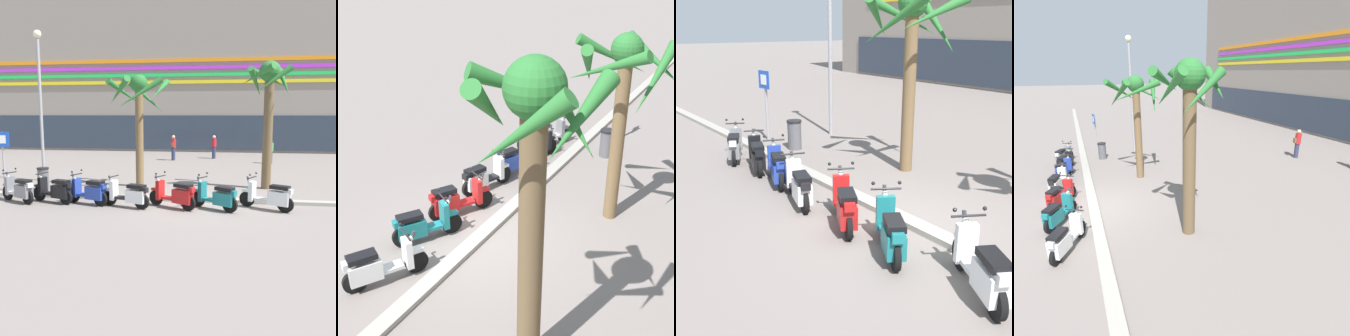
# 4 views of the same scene
# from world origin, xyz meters

# --- Properties ---
(ground_plane) EXTENTS (200.00, 200.00, 0.00)m
(ground_plane) POSITION_xyz_m (0.00, 0.00, 0.00)
(ground_plane) COLOR slate
(curb_strip) EXTENTS (60.00, 0.36, 0.12)m
(curb_strip) POSITION_xyz_m (0.00, 0.09, 0.06)
(curb_strip) COLOR gray
(curb_strip) RESTS_ON ground
(scooter_grey_tail_end) EXTENTS (1.59, 0.93, 1.17)m
(scooter_grey_tail_end) POSITION_xyz_m (-6.18, -0.94, 0.46)
(scooter_grey_tail_end) COLOR black
(scooter_grey_tail_end) RESTS_ON ground
(scooter_black_far_back) EXTENTS (1.71, 0.83, 1.04)m
(scooter_black_far_back) POSITION_xyz_m (-4.88, -0.86, 0.45)
(scooter_black_far_back) COLOR black
(scooter_black_far_back) RESTS_ON ground
(scooter_blue_mid_centre) EXTENTS (1.66, 0.82, 1.17)m
(scooter_blue_mid_centre) POSITION_xyz_m (-3.61, -0.91, 0.46)
(scooter_blue_mid_centre) COLOR black
(scooter_blue_mid_centre) RESTS_ON ground
(scooter_white_last_in_row) EXTENTS (1.74, 0.81, 1.04)m
(scooter_white_last_in_row) POSITION_xyz_m (-2.15, -1.15, 0.44)
(scooter_white_last_in_row) COLOR black
(scooter_white_last_in_row) RESTS_ON ground
(scooter_red_second_in_line) EXTENTS (1.67, 1.02, 1.17)m
(scooter_red_second_in_line) POSITION_xyz_m (-0.60, -1.04, 0.46)
(scooter_red_second_in_line) COLOR black
(scooter_red_second_in_line) RESTS_ON ground
(scooter_teal_mid_front) EXTENTS (1.55, 1.04, 1.17)m
(scooter_teal_mid_front) POSITION_xyz_m (0.76, -1.07, 0.44)
(scooter_teal_mid_front) COLOR black
(scooter_teal_mid_front) RESTS_ON ground
(scooter_white_lead_nearest) EXTENTS (1.66, 1.03, 1.17)m
(scooter_white_lead_nearest) POSITION_xyz_m (2.48, -0.84, 0.46)
(scooter_white_lead_nearest) COLOR black
(scooter_white_lead_nearest) RESTS_ON ground
(crossing_sign) EXTENTS (0.60, 0.15, 2.40)m
(crossing_sign) POSITION_xyz_m (-7.92, 1.00, 1.50)
(crossing_sign) COLOR #939399
(crossing_sign) RESTS_ON ground
(palm_tree_by_mall_entrance) EXTENTS (2.61, 2.74, 4.75)m
(palm_tree_by_mall_entrance) POSITION_xyz_m (-2.58, 2.48, 3.55)
(palm_tree_by_mall_entrance) COLOR brown
(palm_tree_by_mall_entrance) RESTS_ON ground
(palm_tree_near_sign) EXTENTS (2.05, 2.11, 5.25)m
(palm_tree_near_sign) POSITION_xyz_m (2.77, 2.79, 3.82)
(palm_tree_near_sign) COLOR brown
(palm_tree_near_sign) RESTS_ON ground
(litter_bin) EXTENTS (0.48, 0.48, 0.95)m
(litter_bin) POSITION_xyz_m (-6.32, 1.15, 0.48)
(litter_bin) COLOR #56565B
(litter_bin) RESTS_ON ground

